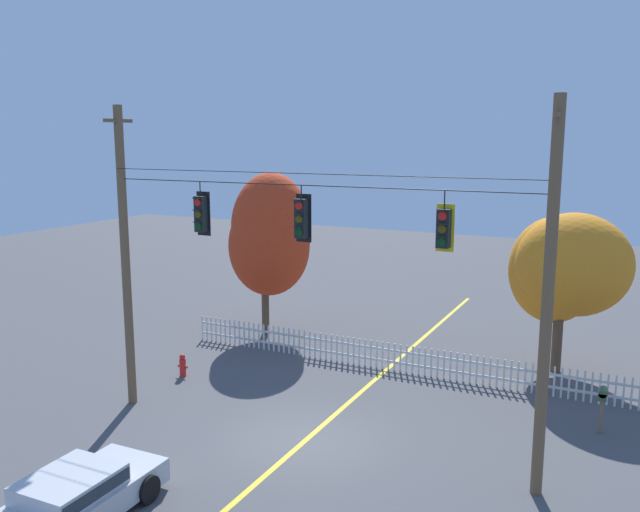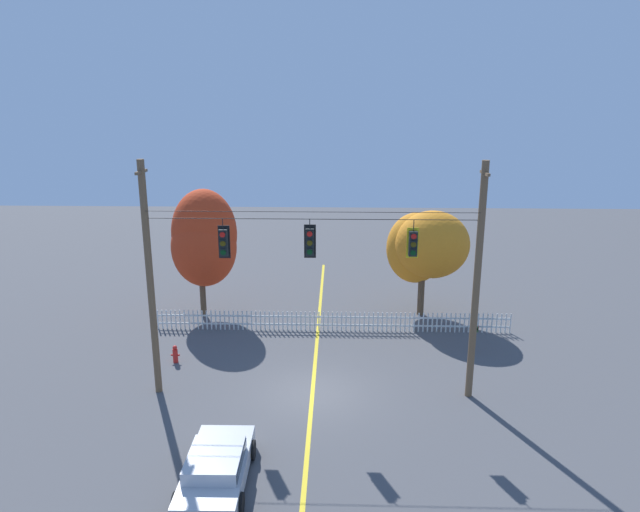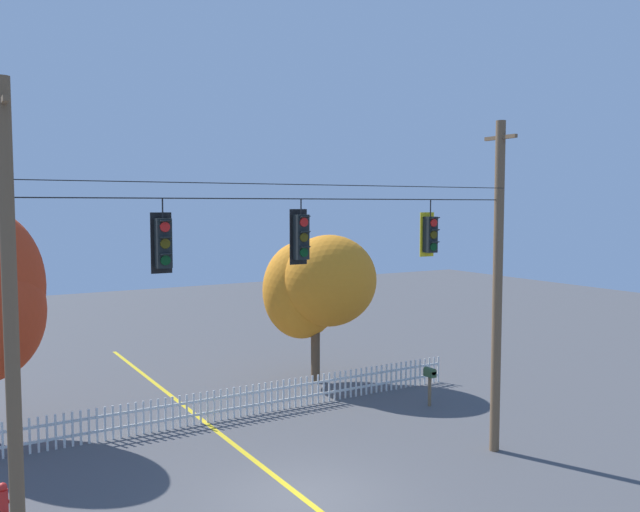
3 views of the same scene
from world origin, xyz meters
name	(u,v)px [view 1 (image 1 of 3)]	position (x,y,z in m)	size (l,w,h in m)	color
ground	(305,441)	(0.00, 0.00, 0.00)	(80.00, 80.00, 0.00)	#4C4C4F
lane_centerline_stripe	(305,441)	(0.00, 0.00, 0.00)	(0.16, 36.00, 0.01)	gold
signal_support_span	(304,275)	(0.00, 0.00, 4.61)	(12.34, 1.10, 9.04)	brown
traffic_signal_northbound_primary	(201,214)	(-3.22, 0.01, 6.03)	(0.43, 0.38, 1.51)	black
traffic_signal_westbound_side	(302,218)	(-0.07, 0.01, 6.08)	(0.43, 0.38, 1.48)	black
traffic_signal_eastbound_side	(444,228)	(3.65, 0.01, 6.05)	(0.43, 0.38, 1.44)	black
white_picket_fence	(407,359)	(0.72, 6.29, 0.50)	(17.45, 0.06, 1.00)	silver
autumn_maple_near_fence	(270,237)	(-5.92, 8.29, 4.08)	(3.36, 3.36, 6.73)	brown
autumn_maple_mid	(564,267)	(5.46, 8.71, 3.74)	(4.15, 3.83, 5.67)	brown
parked_car	(74,497)	(-2.59, -5.61, 0.60)	(1.98, 4.09, 1.15)	#B7BABF
fire_hydrant	(183,365)	(-6.08, 2.55, 0.39)	(0.38, 0.22, 0.79)	red
roadside_mailbox	(603,397)	(7.15, 4.08, 1.08)	(0.25, 0.44, 1.32)	brown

